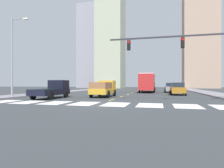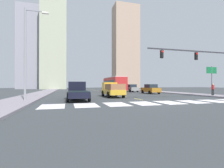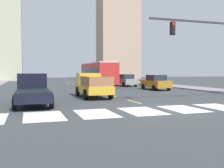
% 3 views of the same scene
% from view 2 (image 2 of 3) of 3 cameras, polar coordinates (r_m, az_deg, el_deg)
% --- Properties ---
extents(ground_plane, '(160.00, 160.00, 0.00)m').
position_cam_2_polar(ground_plane, '(15.26, 15.37, -6.35)').
color(ground_plane, '#383C3F').
extents(sidewalk_right, '(3.54, 110.00, 0.15)m').
position_cam_2_polar(sidewalk_right, '(37.01, 17.68, -2.65)').
color(sidewalk_right, gray).
rests_on(sidewalk_right, ground).
extents(sidewalk_left, '(3.54, 110.00, 0.15)m').
position_cam_2_polar(sidewalk_left, '(31.45, -23.69, -3.06)').
color(sidewalk_left, gray).
rests_on(sidewalk_left, ground).
extents(crosswalk_stripe_0, '(1.84, 2.94, 0.01)m').
position_cam_2_polar(crosswalk_stripe_0, '(13.21, -20.06, -7.27)').
color(crosswalk_stripe_0, white).
rests_on(crosswalk_stripe_0, ground).
extents(crosswalk_stripe_1, '(1.84, 2.94, 0.01)m').
position_cam_2_polar(crosswalk_stripe_1, '(13.24, -9.04, -7.27)').
color(crosswalk_stripe_1, white).
rests_on(crosswalk_stripe_1, ground).
extents(crosswalk_stripe_2, '(1.84, 2.94, 0.01)m').
position_cam_2_polar(crosswalk_stripe_2, '(13.74, 1.55, -7.02)').
color(crosswalk_stripe_2, white).
rests_on(crosswalk_stripe_2, ground).
extents(crosswalk_stripe_3, '(1.84, 2.94, 0.01)m').
position_cam_2_polar(crosswalk_stripe_3, '(14.66, 11.09, -6.59)').
color(crosswalk_stripe_3, white).
rests_on(crosswalk_stripe_3, ground).
extents(crosswalk_stripe_4, '(1.84, 2.94, 0.01)m').
position_cam_2_polar(crosswalk_stripe_4, '(15.93, 19.30, -6.07)').
color(crosswalk_stripe_4, white).
rests_on(crosswalk_stripe_4, ground).
extents(crosswalk_stripe_5, '(1.84, 2.94, 0.01)m').
position_cam_2_polar(crosswalk_stripe_5, '(17.47, 26.16, -5.54)').
color(crosswalk_stripe_5, white).
rests_on(crosswalk_stripe_5, ground).
extents(crosswalk_stripe_6, '(1.84, 2.94, 0.01)m').
position_cam_2_polar(crosswalk_stripe_6, '(19.23, 31.83, -5.05)').
color(crosswalk_stripe_6, white).
rests_on(crosswalk_stripe_6, ground).
extents(lane_dash_0, '(0.16, 2.40, 0.01)m').
position_cam_2_polar(lane_dash_0, '(18.80, 9.13, -5.20)').
color(lane_dash_0, '#DCCC4B').
rests_on(lane_dash_0, ground).
extents(lane_dash_1, '(0.16, 2.40, 0.01)m').
position_cam_2_polar(lane_dash_1, '(23.43, 4.08, -4.23)').
color(lane_dash_1, '#DCCC4B').
rests_on(lane_dash_1, ground).
extents(lane_dash_2, '(0.16, 2.40, 0.01)m').
position_cam_2_polar(lane_dash_2, '(28.19, 0.72, -3.56)').
color(lane_dash_2, '#DCCC4B').
rests_on(lane_dash_2, ground).
extents(lane_dash_3, '(0.16, 2.40, 0.01)m').
position_cam_2_polar(lane_dash_3, '(33.02, -1.66, -3.08)').
color(lane_dash_3, '#DCCC4B').
rests_on(lane_dash_3, ground).
extents(lane_dash_4, '(0.16, 2.40, 0.01)m').
position_cam_2_polar(lane_dash_4, '(37.89, -3.43, -2.72)').
color(lane_dash_4, '#DCCC4B').
rests_on(lane_dash_4, ground).
extents(lane_dash_5, '(0.16, 2.40, 0.01)m').
position_cam_2_polar(lane_dash_5, '(42.80, -4.80, -2.44)').
color(lane_dash_5, '#DCCC4B').
rests_on(lane_dash_5, ground).
extents(lane_dash_6, '(0.16, 2.40, 0.01)m').
position_cam_2_polar(lane_dash_6, '(47.72, -5.88, -2.21)').
color(lane_dash_6, '#DCCC4B').
rests_on(lane_dash_6, ground).
extents(lane_dash_7, '(0.16, 2.40, 0.01)m').
position_cam_2_polar(lane_dash_7, '(52.66, -6.76, -2.03)').
color(lane_dash_7, '#DCCC4B').
rests_on(lane_dash_7, ground).
extents(pickup_stakebed, '(2.18, 5.20, 1.96)m').
position_cam_2_polar(pickup_stakebed, '(22.07, -0.09, -2.04)').
color(pickup_stakebed, gold).
rests_on(pickup_stakebed, ground).
extents(pickup_dark, '(2.18, 5.20, 1.96)m').
position_cam_2_polar(pickup_dark, '(17.66, -11.91, -2.53)').
color(pickup_dark, black).
rests_on(pickup_dark, ground).
extents(city_bus, '(2.72, 10.80, 3.32)m').
position_cam_2_polar(city_bus, '(36.89, 0.70, 0.25)').
color(city_bus, red).
rests_on(city_bus, ground).
extents(sedan_near_right, '(2.02, 4.40, 1.72)m').
position_cam_2_polar(sedan_near_right, '(30.80, 13.23, -1.68)').
color(sedan_near_right, '#AC6F1E').
rests_on(sedan_near_right, ground).
extents(sedan_far, '(2.02, 4.40, 1.72)m').
position_cam_2_polar(sedan_far, '(37.81, 6.80, -1.42)').
color(sedan_far, gray).
rests_on(sedan_far, ground).
extents(traffic_signal_gantry, '(11.02, 0.27, 6.00)m').
position_cam_2_polar(traffic_signal_gantry, '(21.77, 29.67, 6.77)').
color(traffic_signal_gantry, '#2D2D33').
rests_on(traffic_signal_gantry, ground).
extents(direction_sign_green, '(1.70, 0.12, 4.20)m').
position_cam_2_polar(direction_sign_green, '(26.83, 31.31, 2.79)').
color(direction_sign_green, slate).
rests_on(direction_sign_green, ground).
extents(streetlight_left, '(2.20, 0.28, 9.00)m').
position_cam_2_polar(streetlight_left, '(17.98, -27.43, 10.50)').
color(streetlight_left, gray).
rests_on(streetlight_left, ground).
extents(pedestrian_waiting, '(0.53, 0.34, 1.64)m').
position_cam_2_polar(pedestrian_waiting, '(26.83, 31.62, -1.30)').
color(pedestrian_waiting, '#272B2C').
rests_on(pedestrian_waiting, sidewalk_right).
extents(tower_tall_centre, '(11.52, 7.62, 38.74)m').
position_cam_2_polar(tower_tall_centre, '(79.57, 4.74, 12.61)').
color(tower_tall_centre, tan).
rests_on(tower_tall_centre, ground).
extents(block_mid_left, '(9.27, 10.44, 33.89)m').
position_cam_2_polar(block_mid_left, '(69.22, -19.42, 12.53)').
color(block_mid_left, '#ADB396').
rests_on(block_mid_left, ground).
extents(block_mid_right, '(8.45, 11.19, 32.64)m').
position_cam_2_polar(block_mid_right, '(76.23, -26.43, 10.87)').
color(block_mid_right, '#92909D').
rests_on(block_mid_right, ground).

